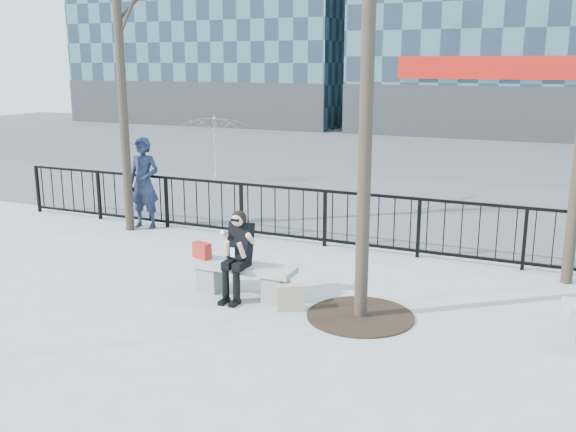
% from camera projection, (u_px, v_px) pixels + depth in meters
% --- Properties ---
extents(ground, '(120.00, 120.00, 0.00)m').
position_uv_depth(ground, '(243.00, 295.00, 9.76)').
color(ground, '#959691').
rests_on(ground, ground).
extents(street_surface, '(60.00, 23.00, 0.01)m').
position_uv_depth(street_surface, '(437.00, 160.00, 23.10)').
color(street_surface, '#474747').
rests_on(street_surface, ground).
extents(railing, '(14.00, 0.06, 1.10)m').
position_uv_depth(railing, '(315.00, 217.00, 12.30)').
color(railing, black).
rests_on(railing, ground).
extents(tree_grate, '(1.50, 1.50, 0.02)m').
position_uv_depth(tree_grate, '(360.00, 316.00, 8.93)').
color(tree_grate, black).
rests_on(tree_grate, ground).
extents(bench_main, '(1.65, 0.46, 0.49)m').
position_uv_depth(bench_main, '(243.00, 276.00, 9.69)').
color(bench_main, slate).
rests_on(bench_main, ground).
extents(seated_woman, '(0.50, 0.64, 1.34)m').
position_uv_depth(seated_woman, '(237.00, 256.00, 9.46)').
color(seated_woman, black).
rests_on(seated_woman, ground).
extents(handbag, '(0.33, 0.23, 0.25)m').
position_uv_depth(handbag, '(202.00, 250.00, 9.92)').
color(handbag, red).
rests_on(handbag, bench_main).
extents(shopping_bag, '(0.42, 0.31, 0.38)m').
position_uv_depth(shopping_bag, '(291.00, 298.00, 9.12)').
color(shopping_bag, '#C7AB8D').
rests_on(shopping_bag, ground).
extents(standing_man, '(0.74, 0.52, 1.93)m').
position_uv_depth(standing_man, '(144.00, 183.00, 13.52)').
color(standing_man, black).
rests_on(standing_man, ground).
extents(vendor_umbrella, '(2.35, 2.40, 2.02)m').
position_uv_depth(vendor_umbrella, '(214.00, 150.00, 18.34)').
color(vendor_umbrella, yellow).
rests_on(vendor_umbrella, ground).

